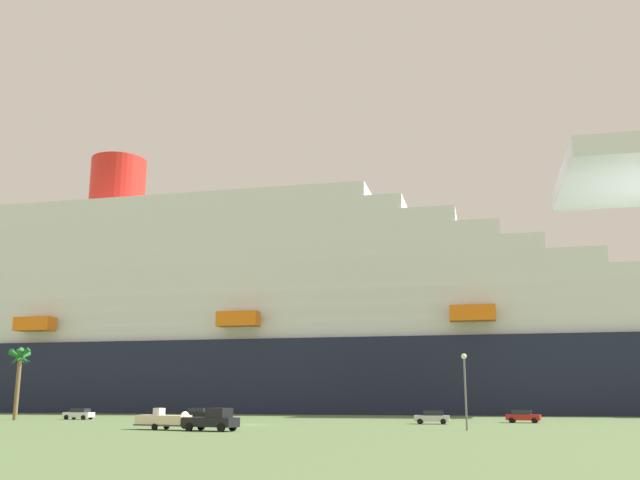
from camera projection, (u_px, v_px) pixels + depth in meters
name	position (u px, v px, depth m)	size (l,w,h in m)	color
ground_plane	(321.00, 418.00, 112.49)	(600.00, 600.00, 0.00)	#567042
cruise_ship	(262.00, 328.00, 153.89)	(298.11, 52.97, 67.12)	#191E38
pickup_truck	(213.00, 420.00, 69.36)	(5.86, 3.05, 2.20)	black
small_boat_on_trailer	(168.00, 420.00, 71.70)	(8.02, 2.96, 2.15)	#595960
palm_tree	(19.00, 364.00, 102.13)	(3.54, 3.49, 10.18)	brown
street_lamp	(465.00, 380.00, 71.57)	(0.56, 0.56, 7.56)	slate
parked_car_red_hatchback	(523.00, 416.00, 90.66)	(4.39, 2.39, 1.58)	red
parked_car_white_van	(79.00, 414.00, 103.14)	(4.31, 2.03, 1.58)	white
parked_car_silver_sedan	(432.00, 417.00, 86.69)	(4.34, 2.32, 1.58)	silver
parked_car_black_coupe	(199.00, 413.00, 105.50)	(4.68, 2.34, 1.58)	black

